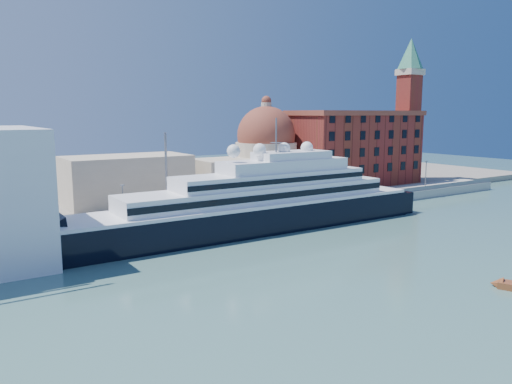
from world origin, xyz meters
TOP-DOWN VIEW (x-y plane):
  - ground at (0.00, 0.00)m, footprint 400.00×400.00m
  - quay at (0.00, 34.00)m, footprint 180.00×10.00m
  - land at (0.00, 75.00)m, footprint 260.00×72.00m
  - quay_fence at (0.00, 29.50)m, footprint 180.00×0.10m
  - superyacht at (-8.03, 23.00)m, footprint 91.65×12.71m
  - service_barge at (-37.65, 22.86)m, footprint 13.29×4.52m
  - warehouse at (52.00, 52.00)m, footprint 43.00×19.00m
  - campanile at (76.00, 52.00)m, footprint 8.40×8.40m
  - church at (6.39, 57.72)m, footprint 66.00×18.00m
  - lamp_posts at (-12.67, 32.27)m, footprint 120.80×2.40m

SIDE VIEW (x-z plane):
  - ground at x=0.00m, z-range 0.00..0.00m
  - service_barge at x=-37.65m, z-range -0.63..2.35m
  - land at x=0.00m, z-range 0.00..2.00m
  - quay at x=0.00m, z-range 0.00..2.50m
  - quay_fence at x=0.00m, z-range 2.50..3.70m
  - superyacht at x=-8.03m, z-range -8.97..18.42m
  - lamp_posts at x=-12.67m, z-range 0.84..18.84m
  - church at x=6.39m, z-range -1.84..23.66m
  - warehouse at x=52.00m, z-range 2.16..25.41m
  - campanile at x=76.00m, z-range 5.26..52.26m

